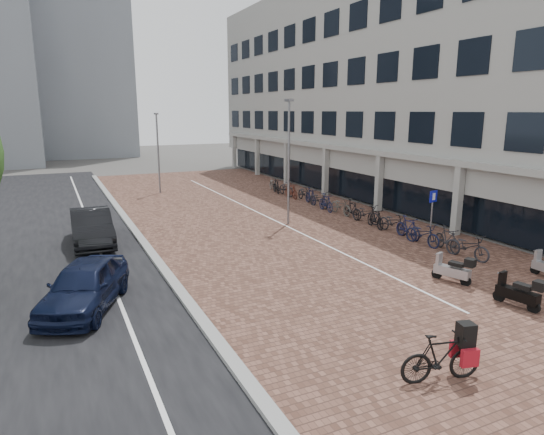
{
  "coord_description": "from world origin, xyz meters",
  "views": [
    {
      "loc": [
        -8.57,
        -12.31,
        5.89
      ],
      "look_at": [
        0.0,
        6.0,
        1.3
      ],
      "focal_mm": 31.36,
      "sensor_mm": 36.0,
      "label": 1
    }
  ],
  "objects": [
    {
      "name": "car_navy",
      "position": [
        -7.98,
        2.25,
        0.74
      ],
      "size": [
        3.37,
        4.68,
        1.48
      ],
      "primitive_type": "imported",
      "rotation": [
        0.0,
        0.0,
        -0.42
      ],
      "color": "black",
      "rests_on": "ground"
    },
    {
      "name": "scooter_front",
      "position": [
        3.74,
        -0.78,
        0.5
      ],
      "size": [
        0.92,
        1.53,
        1.0
      ],
      "primitive_type": null,
      "rotation": [
        0.0,
        0.0,
        0.34
      ],
      "color": "#A0A0A5",
      "rests_on": "ground"
    },
    {
      "name": "lamp_near",
      "position": [
        2.51,
        9.36,
        3.18
      ],
      "size": [
        0.12,
        0.12,
        6.36
      ],
      "primitive_type": "cylinder",
      "color": "gray",
      "rests_on": "ground"
    },
    {
      "name": "scooter_mid",
      "position": [
        3.91,
        -3.23,
        0.52
      ],
      "size": [
        0.71,
        1.56,
        1.03
      ],
      "primitive_type": null,
      "rotation": [
        0.0,
        0.0,
        0.17
      ],
      "color": "black",
      "rests_on": "ground"
    },
    {
      "name": "street_asphalt",
      "position": [
        -9.0,
        12.0,
        0.01
      ],
      "size": [
        8.0,
        50.0,
        0.03
      ],
      "primitive_type": "cube",
      "color": "black",
      "rests_on": "ground"
    },
    {
      "name": "office_building",
      "position": [
        12.97,
        16.0,
        8.44
      ],
      "size": [
        8.4,
        40.0,
        15.0
      ],
      "color": "gray",
      "rests_on": "ground"
    },
    {
      "name": "lamp_far",
      "position": [
        -1.51,
        21.92,
        2.82
      ],
      "size": [
        0.12,
        0.12,
        5.63
      ],
      "primitive_type": "cylinder",
      "color": "gray",
      "rests_on": "ground"
    },
    {
      "name": "car_dark",
      "position": [
        -7.16,
        9.65,
        0.78
      ],
      "size": [
        1.74,
        4.79,
        1.57
      ],
      "primitive_type": "imported",
      "rotation": [
        0.0,
        0.0,
        -0.02
      ],
      "color": "black",
      "rests_on": "ground"
    },
    {
      "name": "bike_row",
      "position": [
        6.3,
        10.2,
        0.52
      ],
      "size": [
        1.28,
        20.46,
        1.05
      ],
      "color": "#222227",
      "rests_on": "ground"
    },
    {
      "name": "parking_sign",
      "position": [
        6.52,
        3.24,
        1.64
      ],
      "size": [
        0.5,
        0.15,
        2.44
      ],
      "rotation": [
        0.0,
        0.0,
        0.23
      ],
      "color": "slate",
      "rests_on": "ground"
    },
    {
      "name": "lane_line",
      "position": [
        -7.0,
        12.0,
        0.02
      ],
      "size": [
        0.12,
        44.0,
        0.0
      ],
      "primitive_type": "cube",
      "color": "white",
      "rests_on": "street_asphalt"
    },
    {
      "name": "ground",
      "position": [
        0.0,
        0.0,
        0.0
      ],
      "size": [
        140.0,
        140.0,
        0.0
      ],
      "primitive_type": "plane",
      "color": "#474442",
      "rests_on": "ground"
    },
    {
      "name": "plaza_brick",
      "position": [
        2.0,
        12.0,
        0.01
      ],
      "size": [
        14.5,
        42.0,
        0.04
      ],
      "primitive_type": "cube",
      "color": "brown",
      "rests_on": "ground"
    },
    {
      "name": "hero_bike",
      "position": [
        -1.19,
        -5.3,
        0.6
      ],
      "size": [
        1.98,
        0.97,
        1.35
      ],
      "rotation": [
        0.0,
        0.0,
        1.33
      ],
      "color": "black",
      "rests_on": "ground"
    },
    {
      "name": "curb",
      "position": [
        -5.1,
        12.0,
        0.07
      ],
      "size": [
        0.35,
        42.0,
        0.14
      ],
      "primitive_type": "cube",
      "color": "gray",
      "rests_on": "ground"
    },
    {
      "name": "parking_line",
      "position": [
        2.2,
        12.0,
        0.04
      ],
      "size": [
        0.1,
        30.0,
        0.0
      ],
      "primitive_type": "cube",
      "color": "white",
      "rests_on": "plaza_brick"
    }
  ]
}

